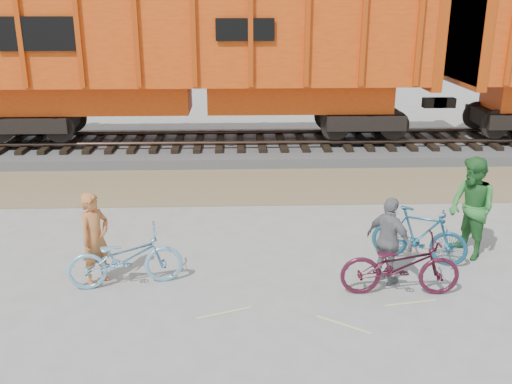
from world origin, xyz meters
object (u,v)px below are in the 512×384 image
at_px(bicycle_blue, 125,258).
at_px(bicycle_teal, 419,235).
at_px(bicycle_maroon, 400,265).
at_px(person_woman, 389,241).
at_px(hopper_car_center, 198,56).
at_px(person_solo, 95,239).
at_px(person_man, 472,208).

relative_size(bicycle_blue, bicycle_teal, 1.11).
distance_m(bicycle_maroon, person_woman, 0.49).
height_order(hopper_car_center, person_solo, hopper_car_center).
bearing_deg(person_solo, hopper_car_center, 25.14).
bearing_deg(person_woman, person_man, -98.84).
relative_size(bicycle_teal, person_man, 0.90).
xyz_separation_m(hopper_car_center, bicycle_maroon, (3.79, -9.27, -2.49)).
bearing_deg(person_solo, bicycle_maroon, -63.01).
height_order(hopper_car_center, person_woman, hopper_car_center).
bearing_deg(bicycle_blue, bicycle_teal, -93.18).
xyz_separation_m(bicycle_maroon, person_man, (1.69, 1.41, 0.45)).
xyz_separation_m(hopper_car_center, person_solo, (-1.27, -8.70, -2.19)).
bearing_deg(hopper_car_center, bicycle_blue, -94.98).
height_order(bicycle_blue, bicycle_teal, bicycle_teal).
bearing_deg(bicycle_maroon, bicycle_blue, 86.68).
xyz_separation_m(bicycle_teal, person_man, (1.00, 0.20, 0.44)).
distance_m(bicycle_maroon, person_man, 2.25).
distance_m(bicycle_blue, bicycle_maroon, 4.58).
height_order(bicycle_blue, person_man, person_man).
xyz_separation_m(bicycle_blue, bicycle_maroon, (4.55, -0.47, 0.01)).
height_order(person_man, person_woman, person_man).
distance_m(person_solo, person_man, 6.80).
bearing_deg(bicycle_teal, hopper_car_center, 53.97).
bearing_deg(bicycle_blue, person_solo, 67.43).
relative_size(hopper_car_center, person_solo, 8.61).
distance_m(bicycle_blue, person_woman, 4.46).
bearing_deg(hopper_car_center, person_solo, -98.28).
bearing_deg(bicycle_maroon, bicycle_teal, -27.13).
bearing_deg(person_woman, bicycle_blue, 50.75).
bearing_deg(person_woman, person_solo, 49.68).
relative_size(hopper_car_center, person_woman, 9.08).
bearing_deg(person_solo, bicycle_blue, -67.88).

